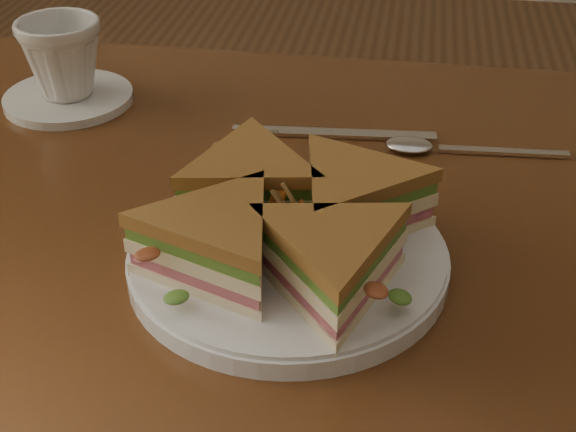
{
  "coord_description": "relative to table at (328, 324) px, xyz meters",
  "views": [
    {
      "loc": [
        0.05,
        -0.56,
        1.15
      ],
      "look_at": [
        -0.03,
        -0.05,
        0.8
      ],
      "focal_mm": 50.0,
      "sensor_mm": 36.0,
      "label": 1
    }
  ],
  "objects": [
    {
      "name": "table",
      "position": [
        0.0,
        0.0,
        0.0
      ],
      "size": [
        1.2,
        0.8,
        0.75
      ],
      "color": "#391D0D",
      "rests_on": "ground"
    },
    {
      "name": "plate",
      "position": [
        -0.03,
        -0.05,
        0.11
      ],
      "size": [
        0.26,
        0.26,
        0.02
      ],
      "primitive_type": "cylinder",
      "color": "silver",
      "rests_on": "table"
    },
    {
      "name": "sandwich_wedges",
      "position": [
        -0.03,
        -0.05,
        0.14
      ],
      "size": [
        0.29,
        0.29,
        0.06
      ],
      "color": "#F7E6B7",
      "rests_on": "plate"
    },
    {
      "name": "crisps_mound",
      "position": [
        -0.03,
        -0.05,
        0.14
      ],
      "size": [
        0.09,
        0.09,
        0.05
      ],
      "primitive_type": null,
      "color": "#C85F19",
      "rests_on": "plate"
    },
    {
      "name": "spoon",
      "position": [
        0.08,
        0.17,
        0.1
      ],
      "size": [
        0.18,
        0.03,
        0.01
      ],
      "rotation": [
        0.0,
        0.0,
        0.06
      ],
      "color": "silver",
      "rests_on": "table"
    },
    {
      "name": "knife",
      "position": [
        -0.03,
        0.19,
        0.1
      ],
      "size": [
        0.22,
        0.03,
        0.0
      ],
      "rotation": [
        0.0,
        0.0,
        0.08
      ],
      "color": "silver",
      "rests_on": "table"
    },
    {
      "name": "saucer",
      "position": [
        -0.33,
        0.22,
        0.1
      ],
      "size": [
        0.15,
        0.15,
        0.01
      ],
      "primitive_type": "cylinder",
      "color": "silver",
      "rests_on": "table"
    },
    {
      "name": "coffee_cup",
      "position": [
        -0.33,
        0.22,
        0.15
      ],
      "size": [
        0.11,
        0.11,
        0.09
      ],
      "primitive_type": "imported",
      "rotation": [
        0.0,
        0.0,
        0.16
      ],
      "color": "silver",
      "rests_on": "saucer"
    }
  ]
}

